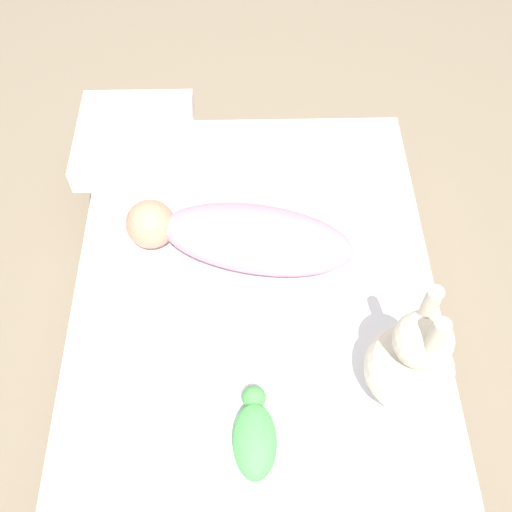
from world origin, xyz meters
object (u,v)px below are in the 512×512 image
swaddled_baby (242,237)px  pillow (135,139)px  turtle_plush (255,435)px  bunny_plush (412,362)px

swaddled_baby → pillow: bearing=-39.4°
pillow → swaddled_baby: bearing=-140.9°
swaddled_baby → pillow: swaddled_baby is taller
swaddled_baby → turtle_plush: size_ratio=2.88×
swaddled_baby → bunny_plush: (-0.39, -0.36, 0.06)m
swaddled_baby → turtle_plush: (-0.51, -0.02, -0.03)m
turtle_plush → bunny_plush: bearing=-70.4°
bunny_plush → turtle_plush: bunny_plush is taller
swaddled_baby → turtle_plush: bearing=104.1°
swaddled_baby → bunny_plush: size_ratio=1.66×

